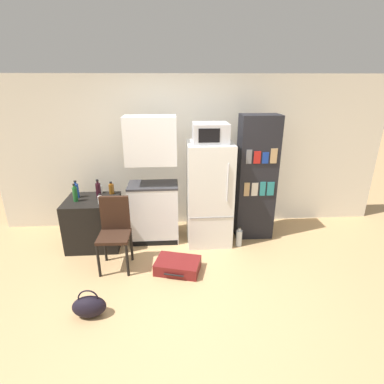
{
  "coord_description": "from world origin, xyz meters",
  "views": [
    {
      "loc": [
        -0.15,
        -2.88,
        2.4
      ],
      "look_at": [
        0.11,
        0.85,
        0.98
      ],
      "focal_mm": 28.0,
      "sensor_mm": 36.0,
      "label": 1
    }
  ],
  "objects_px": {
    "side_table": "(94,222)",
    "kitchen_hutch": "(153,186)",
    "bottle_blue_soda": "(76,190)",
    "chair": "(115,227)",
    "suitcase_large_flat": "(178,266)",
    "microwave": "(210,133)",
    "bottle_clear_short": "(100,189)",
    "refrigerator": "(209,194)",
    "bottle_wine_dark": "(98,190)",
    "bottle_amber_beer": "(111,189)",
    "bookshelf": "(256,178)",
    "bottle_green_tall": "(75,194)",
    "bottle_milk_white": "(100,200)",
    "handbag": "(89,306)",
    "water_bottle_front": "(239,237)"
  },
  "relations": [
    {
      "from": "refrigerator",
      "to": "bottle_blue_soda",
      "type": "xyz_separation_m",
      "value": [
        -1.97,
        0.08,
        0.08
      ]
    },
    {
      "from": "bottle_wine_dark",
      "to": "microwave",
      "type": "bearing_deg",
      "value": -0.96
    },
    {
      "from": "suitcase_large_flat",
      "to": "water_bottle_front",
      "type": "relative_size",
      "value": 2.0
    },
    {
      "from": "microwave",
      "to": "bottle_wine_dark",
      "type": "bearing_deg",
      "value": 179.04
    },
    {
      "from": "bottle_green_tall",
      "to": "bookshelf",
      "type": "bearing_deg",
      "value": 4.32
    },
    {
      "from": "bottle_blue_soda",
      "to": "chair",
      "type": "distance_m",
      "value": 0.97
    },
    {
      "from": "bottle_clear_short",
      "to": "chair",
      "type": "distance_m",
      "value": 0.93
    },
    {
      "from": "microwave",
      "to": "chair",
      "type": "bearing_deg",
      "value": -156.14
    },
    {
      "from": "bottle_blue_soda",
      "to": "bottle_wine_dark",
      "type": "bearing_deg",
      "value": -8.99
    },
    {
      "from": "bottle_green_tall",
      "to": "refrigerator",
      "type": "bearing_deg",
      "value": 2.19
    },
    {
      "from": "microwave",
      "to": "bottle_clear_short",
      "type": "height_order",
      "value": "microwave"
    },
    {
      "from": "suitcase_large_flat",
      "to": "microwave",
      "type": "bearing_deg",
      "value": 73.09
    },
    {
      "from": "side_table",
      "to": "bottle_amber_beer",
      "type": "relative_size",
      "value": 3.98
    },
    {
      "from": "bottle_clear_short",
      "to": "chair",
      "type": "bearing_deg",
      "value": -67.07
    },
    {
      "from": "kitchen_hutch",
      "to": "bottle_amber_beer",
      "type": "distance_m",
      "value": 0.66
    },
    {
      "from": "refrigerator",
      "to": "microwave",
      "type": "xyz_separation_m",
      "value": [
        -0.0,
        -0.0,
        0.91
      ]
    },
    {
      "from": "bottle_clear_short",
      "to": "water_bottle_front",
      "type": "bearing_deg",
      "value": -12.14
    },
    {
      "from": "side_table",
      "to": "refrigerator",
      "type": "distance_m",
      "value": 1.79
    },
    {
      "from": "kitchen_hutch",
      "to": "bookshelf",
      "type": "xyz_separation_m",
      "value": [
        1.58,
        0.04,
        0.07
      ]
    },
    {
      "from": "bottle_milk_white",
      "to": "chair",
      "type": "bearing_deg",
      "value": -57.69
    },
    {
      "from": "bookshelf",
      "to": "suitcase_large_flat",
      "type": "height_order",
      "value": "bookshelf"
    },
    {
      "from": "bottle_milk_white",
      "to": "refrigerator",
      "type": "bearing_deg",
      "value": 6.92
    },
    {
      "from": "kitchen_hutch",
      "to": "bottle_amber_beer",
      "type": "bearing_deg",
      "value": 169.67
    },
    {
      "from": "microwave",
      "to": "chair",
      "type": "distance_m",
      "value": 1.83
    },
    {
      "from": "bottle_green_tall",
      "to": "suitcase_large_flat",
      "type": "bearing_deg",
      "value": -26.69
    },
    {
      "from": "microwave",
      "to": "bottle_blue_soda",
      "type": "xyz_separation_m",
      "value": [
        -1.97,
        0.08,
        -0.84
      ]
    },
    {
      "from": "kitchen_hutch",
      "to": "bookshelf",
      "type": "bearing_deg",
      "value": 1.55
    },
    {
      "from": "bottle_wine_dark",
      "to": "chair",
      "type": "bearing_deg",
      "value": -62.75
    },
    {
      "from": "kitchen_hutch",
      "to": "suitcase_large_flat",
      "type": "height_order",
      "value": "kitchen_hutch"
    },
    {
      "from": "handbag",
      "to": "chair",
      "type": "bearing_deg",
      "value": 81.46
    },
    {
      "from": "bottle_clear_short",
      "to": "bottle_blue_soda",
      "type": "xyz_separation_m",
      "value": [
        -0.3,
        -0.16,
        0.05
      ]
    },
    {
      "from": "side_table",
      "to": "kitchen_hutch",
      "type": "height_order",
      "value": "kitchen_hutch"
    },
    {
      "from": "kitchen_hutch",
      "to": "suitcase_large_flat",
      "type": "relative_size",
      "value": 2.94
    },
    {
      "from": "bottle_milk_white",
      "to": "side_table",
      "type": "bearing_deg",
      "value": 135.51
    },
    {
      "from": "side_table",
      "to": "chair",
      "type": "height_order",
      "value": "chair"
    },
    {
      "from": "water_bottle_front",
      "to": "refrigerator",
      "type": "bearing_deg",
      "value": 154.16
    },
    {
      "from": "bottle_clear_short",
      "to": "bottle_blue_soda",
      "type": "distance_m",
      "value": 0.34
    },
    {
      "from": "bottle_wine_dark",
      "to": "bottle_amber_beer",
      "type": "distance_m",
      "value": 0.24
    },
    {
      "from": "microwave",
      "to": "suitcase_large_flat",
      "type": "bearing_deg",
      "value": -122.23
    },
    {
      "from": "bottle_green_tall",
      "to": "bottle_wine_dark",
      "type": "relative_size",
      "value": 0.92
    },
    {
      "from": "bookshelf",
      "to": "chair",
      "type": "distance_m",
      "value": 2.22
    },
    {
      "from": "microwave",
      "to": "chair",
      "type": "xyz_separation_m",
      "value": [
        -1.32,
        -0.58,
        -1.12
      ]
    },
    {
      "from": "microwave",
      "to": "bottle_amber_beer",
      "type": "relative_size",
      "value": 2.56
    },
    {
      "from": "handbag",
      "to": "microwave",
      "type": "bearing_deg",
      "value": 46.55
    },
    {
      "from": "bottle_green_tall",
      "to": "suitcase_large_flat",
      "type": "height_order",
      "value": "bottle_green_tall"
    },
    {
      "from": "bottle_clear_short",
      "to": "bottle_milk_white",
      "type": "bearing_deg",
      "value": -77.0
    },
    {
      "from": "kitchen_hutch",
      "to": "bottle_amber_beer",
      "type": "relative_size",
      "value": 10.0
    },
    {
      "from": "side_table",
      "to": "kitchen_hutch",
      "type": "xyz_separation_m",
      "value": [
        0.9,
        0.11,
        0.52
      ]
    },
    {
      "from": "kitchen_hutch",
      "to": "suitcase_large_flat",
      "type": "xyz_separation_m",
      "value": [
        0.34,
        -0.88,
        -0.82
      ]
    },
    {
      "from": "microwave",
      "to": "bookshelf",
      "type": "height_order",
      "value": "bookshelf"
    }
  ]
}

